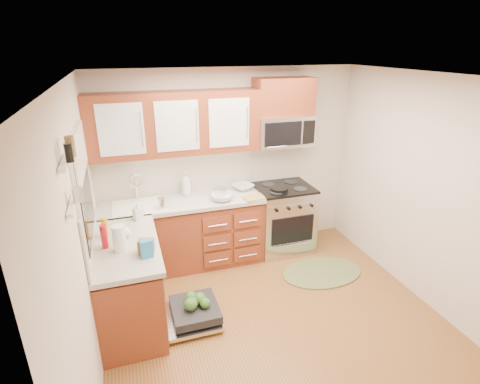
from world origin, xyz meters
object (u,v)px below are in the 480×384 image
object	(u,v)px
microwave	(283,130)
rug	(322,272)
stock_pot	(221,192)
bowl_b	(222,197)
range	(283,218)
cup	(242,187)
skillet	(279,189)
sink	(140,216)
cutting_board	(255,198)
dishwasher	(191,314)
paper_towel_roll	(119,239)
upper_cabinets	(175,123)
bowl_a	(243,187)

from	to	relation	value
microwave	rug	bearing A→B (deg)	-74.67
stock_pot	bowl_b	distance (m)	0.14
range	cup	xyz separation A→B (m)	(-0.57, 0.11, 0.49)
range	stock_pot	size ratio (longest dim) A/B	5.20
microwave	skillet	distance (m)	0.78
microwave	sink	size ratio (longest dim) A/B	1.23
range	microwave	bearing A→B (deg)	90.00
sink	cutting_board	xyz separation A→B (m)	(1.43, -0.20, 0.14)
microwave	stock_pot	distance (m)	1.15
range	bowl_b	size ratio (longest dim) A/B	3.37
microwave	stock_pot	size ratio (longest dim) A/B	4.16
dishwasher	cutting_board	bearing A→B (deg)	41.50
range	microwave	distance (m)	1.23
skillet	paper_towel_roll	size ratio (longest dim) A/B	0.91
upper_cabinets	paper_towel_roll	xyz separation A→B (m)	(-0.76, -1.18, -0.82)
stock_pot	cutting_board	distance (m)	0.45
sink	dishwasher	distance (m)	1.38
paper_towel_roll	bowl_a	distance (m)	2.00
range	bowl_a	xyz separation A→B (m)	(-0.54, 0.14, 0.48)
range	rug	xyz separation A→B (m)	(0.24, -0.75, -0.46)
paper_towel_roll	bowl_b	world-z (taller)	paper_towel_roll
bowl_a	bowl_b	world-z (taller)	bowl_b
upper_cabinets	range	distance (m)	1.99
cutting_board	cup	size ratio (longest dim) A/B	2.57
rug	sink	bearing A→B (deg)	161.08
rug	cutting_board	distance (m)	1.30
sink	dishwasher	world-z (taller)	sink
dishwasher	stock_pot	size ratio (longest dim) A/B	3.83
range	stock_pot	bearing A→B (deg)	-179.97
upper_cabinets	range	world-z (taller)	upper_cabinets
dishwasher	skillet	xyz separation A→B (m)	(1.41, 1.01, 0.87)
range	dishwasher	size ratio (longest dim) A/B	1.36
stock_pot	cutting_board	world-z (taller)	stock_pot
range	cutting_board	bearing A→B (deg)	-157.22
rug	bowl_a	world-z (taller)	bowl_a
bowl_b	cup	world-z (taller)	same
skillet	cup	xyz separation A→B (m)	(-0.44, 0.23, -0.00)
range	cup	bearing A→B (deg)	168.69
bowl_b	microwave	bearing A→B (deg)	15.84
skillet	bowl_b	xyz separation A→B (m)	(-0.79, -0.02, -0.00)
skillet	stock_pot	world-z (taller)	stock_pot
dishwasher	microwave	bearing A→B (deg)	39.07
stock_pot	cup	world-z (taller)	stock_pot
skillet	paper_towel_roll	xyz separation A→B (m)	(-2.04, -0.92, 0.08)
cutting_board	bowl_b	distance (m)	0.42
skillet	bowl_a	xyz separation A→B (m)	(-0.42, 0.26, -0.01)
sink	rug	xyz separation A→B (m)	(2.17, -0.74, -0.79)
range	sink	world-z (taller)	range
cutting_board	paper_towel_roll	size ratio (longest dim) A/B	1.12
upper_cabinets	rug	bearing A→B (deg)	-28.65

